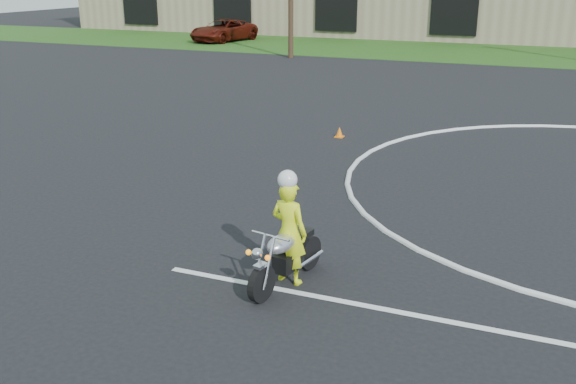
% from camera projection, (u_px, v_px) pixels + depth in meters
% --- Properties ---
extents(primary_motorcycle, '(0.74, 1.81, 0.96)m').
position_uv_depth(primary_motorcycle, '(285.00, 257.00, 9.51)').
color(primary_motorcycle, black).
rests_on(primary_motorcycle, ground).
extents(rider_primary_grp, '(0.66, 0.50, 1.78)m').
position_uv_depth(rider_primary_grp, '(289.00, 229.00, 9.49)').
color(rider_primary_grp, '#E5FA1A').
rests_on(rider_primary_grp, ground).
extents(pickup_grp, '(3.33, 5.50, 1.43)m').
position_uv_depth(pickup_grp, '(224.00, 30.00, 42.82)').
color(pickup_grp, '#4C1108').
rests_on(pickup_grp, ground).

